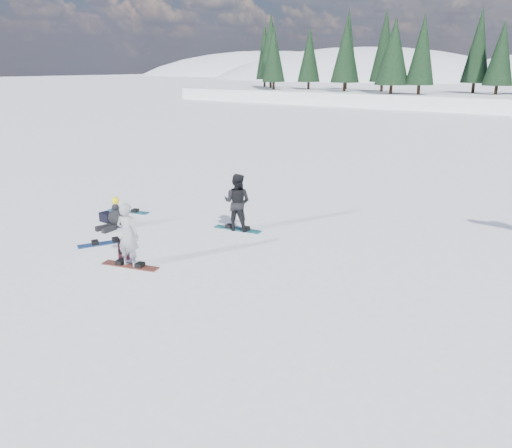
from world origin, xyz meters
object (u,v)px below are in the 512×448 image
(snowboarder_woman, at_px, (128,235))
(seated_rider, at_px, (115,219))
(snowboard_loose_c, at_px, (128,212))
(gear_bag, at_px, (107,217))
(snowboard_loose_b, at_px, (123,250))
(snowboarder_man, at_px, (237,202))
(snowboard_loose_a, at_px, (106,243))

(snowboarder_woman, distance_m, seated_rider, 3.36)
(snowboarder_woman, xyz_separation_m, snowboard_loose_c, (-3.77, 3.22, -0.81))
(snowboarder_woman, bearing_deg, gear_bag, -41.84)
(gear_bag, xyz_separation_m, snowboard_loose_b, (2.46, -1.46, -0.14))
(snowboarder_woman, relative_size, snowboard_loose_c, 1.18)
(snowboard_loose_b, xyz_separation_m, snowboard_loose_c, (-2.78, 2.59, 0.00))
(snowboarder_man, relative_size, snowboard_loose_c, 1.16)
(snowboard_loose_c, bearing_deg, snowboarder_woman, -56.23)
(snowboarder_woman, distance_m, snowboard_loose_a, 2.14)
(snowboarder_man, height_order, gear_bag, snowboarder_man)
(seated_rider, distance_m, snowboard_loose_b, 2.16)
(gear_bag, bearing_deg, snowboarder_woman, -31.24)
(snowboard_loose_a, xyz_separation_m, snowboard_loose_c, (-1.93, 2.50, 0.00))
(snowboard_loose_b, bearing_deg, snowboarder_woman, 6.26)
(snowboarder_woman, height_order, snowboard_loose_b, snowboarder_woman)
(snowboarder_man, xyz_separation_m, gear_bag, (-3.88, -1.75, -0.72))
(seated_rider, height_order, snowboard_loose_a, seated_rider)
(snowboard_loose_b, height_order, snowboard_loose_a, same)
(snowboarder_man, height_order, snowboard_loose_a, snowboarder_man)
(snowboard_loose_b, distance_m, snowboard_loose_c, 3.80)
(seated_rider, relative_size, snowboard_loose_c, 0.61)
(seated_rider, distance_m, snowboard_loose_a, 1.47)
(snowboard_loose_c, bearing_deg, snowboarder_man, -7.34)
(seated_rider, height_order, snowboard_loose_b, seated_rider)
(seated_rider, bearing_deg, snowboarder_woman, -28.13)
(snowboard_loose_b, relative_size, snowboard_loose_a, 1.00)
(seated_rider, bearing_deg, snowboarder_man, 37.83)
(seated_rider, distance_m, gear_bag, 0.76)
(snowboarder_man, bearing_deg, seated_rider, 17.97)
(snowboarder_woman, bearing_deg, snowboarder_man, -106.96)
(snowboarder_man, height_order, seated_rider, snowboarder_man)
(seated_rider, relative_size, gear_bag, 2.02)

